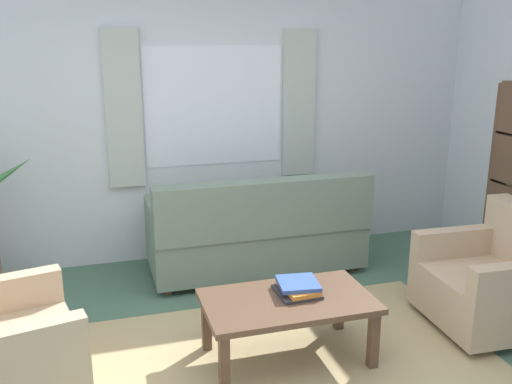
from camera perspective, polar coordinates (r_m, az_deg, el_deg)
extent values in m
plane|color=#476B56|center=(3.77, 3.77, -17.89)|extent=(6.24, 6.24, 0.00)
cube|color=silver|center=(5.37, -4.40, 7.20)|extent=(5.32, 0.12, 2.60)
cube|color=white|center=(5.30, -4.29, 8.71)|extent=(1.30, 0.01, 1.10)
cube|color=#B2BCB2|center=(5.15, -13.36, 8.16)|extent=(0.32, 0.06, 1.40)
cube|color=#B2BCB2|center=(5.50, 4.35, 8.97)|extent=(0.32, 0.06, 1.40)
cube|color=tan|center=(3.76, 3.77, -17.82)|extent=(2.76, 2.04, 0.01)
cube|color=slate|center=(5.15, -0.08, -5.22)|extent=(1.90, 0.80, 0.38)
cube|color=slate|center=(4.72, 1.02, -1.65)|extent=(1.90, 0.20, 0.48)
cube|color=slate|center=(5.35, 8.89, -1.11)|extent=(0.16, 0.80, 0.24)
cube|color=slate|center=(4.88, -9.93, -2.77)|extent=(0.16, 0.80, 0.24)
cylinder|color=brown|center=(5.77, 7.22, -5.36)|extent=(0.06, 0.06, 0.06)
cylinder|color=brown|center=(5.35, -9.84, -7.18)|extent=(0.06, 0.06, 0.06)
cylinder|color=brown|center=(5.27, 9.85, -7.56)|extent=(0.06, 0.06, 0.06)
cylinder|color=brown|center=(4.80, -8.95, -9.85)|extent=(0.06, 0.06, 0.06)
cube|color=tan|center=(3.68, -24.10, -15.85)|extent=(0.96, 0.99, 0.36)
cube|color=tan|center=(3.22, -24.01, -14.54)|extent=(0.81, 0.29, 0.22)
cylinder|color=brown|center=(4.10, -19.68, -15.37)|extent=(0.05, 0.05, 0.06)
cube|color=tan|center=(4.50, 22.34, -9.74)|extent=(0.83, 0.87, 0.36)
cube|color=tan|center=(4.66, 20.12, -4.79)|extent=(0.80, 0.15, 0.22)
cylinder|color=brown|center=(4.68, 16.37, -11.07)|extent=(0.05, 0.05, 0.06)
cylinder|color=brown|center=(4.18, 21.19, -14.87)|extent=(0.05, 0.05, 0.06)
cylinder|color=brown|center=(5.01, 22.79, -9.82)|extent=(0.05, 0.05, 0.06)
cube|color=brown|center=(3.70, 3.28, -11.06)|extent=(1.10, 0.64, 0.04)
cube|color=brown|center=(3.46, -3.26, -17.20)|extent=(0.06, 0.06, 0.40)
cube|color=brown|center=(3.77, 11.87, -14.58)|extent=(0.06, 0.06, 0.40)
cube|color=brown|center=(3.90, -5.08, -13.21)|extent=(0.06, 0.06, 0.40)
cube|color=brown|center=(4.18, 8.46, -11.27)|extent=(0.06, 0.06, 0.40)
cube|color=#2D2D33|center=(3.75, 4.18, -10.13)|extent=(0.27, 0.29, 0.02)
cube|color=orange|center=(3.76, 4.33, -9.69)|extent=(0.22, 0.31, 0.03)
cube|color=#335199|center=(3.75, 4.31, -9.27)|extent=(0.29, 0.29, 0.03)
cone|color=#38753D|center=(4.84, -24.58, 1.30)|extent=(0.52, 0.13, 0.36)
cube|color=brown|center=(5.46, 23.88, 1.23)|extent=(0.30, 0.04, 1.70)
cube|color=#B23833|center=(5.41, 24.63, -1.86)|extent=(0.25, 0.07, 0.29)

